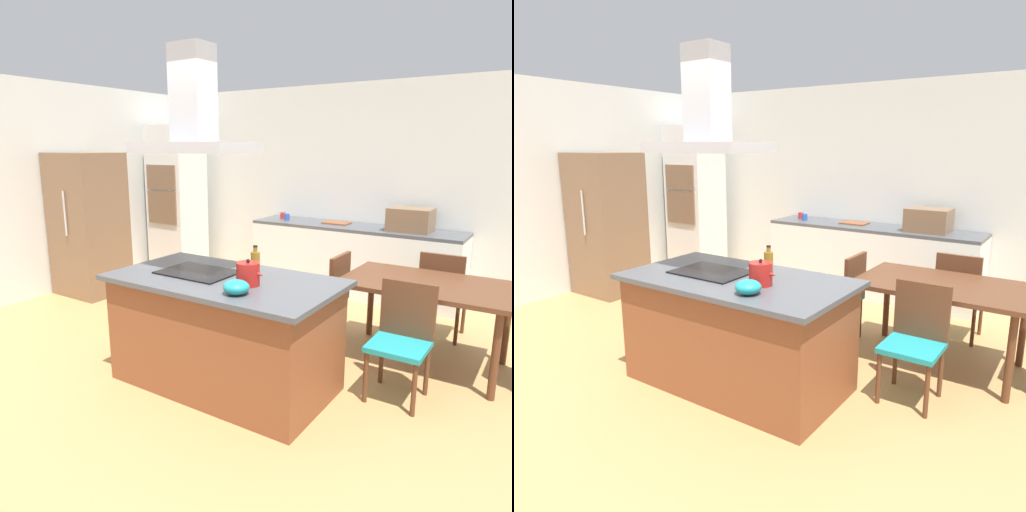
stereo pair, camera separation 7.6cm
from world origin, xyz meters
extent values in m
plane|color=tan|center=(0.00, 1.50, 0.00)|extent=(16.00, 16.00, 0.00)
cube|color=silver|center=(0.00, 3.25, 1.35)|extent=(7.20, 0.10, 2.70)
cube|color=silver|center=(-3.45, 1.00, 1.35)|extent=(0.10, 8.80, 2.70)
cube|color=brown|center=(0.00, 0.00, 0.43)|extent=(1.70, 0.90, 0.86)
cube|color=#4C4F54|center=(0.00, 0.00, 0.88)|extent=(1.80, 1.00, 0.04)
cube|color=black|center=(-0.26, 0.00, 0.91)|extent=(0.60, 0.44, 0.01)
cylinder|color=#B21E19|center=(0.27, -0.07, 0.99)|extent=(0.17, 0.17, 0.17)
sphere|color=black|center=(0.27, -0.07, 1.08)|extent=(0.03, 0.03, 0.03)
cone|color=#B21E19|center=(0.38, -0.07, 0.99)|extent=(0.06, 0.03, 0.04)
cylinder|color=olive|center=(0.19, 0.17, 1.00)|extent=(0.07, 0.07, 0.20)
cylinder|color=olive|center=(0.19, 0.17, 1.12)|extent=(0.03, 0.03, 0.04)
cylinder|color=black|center=(0.19, 0.17, 1.14)|extent=(0.04, 0.04, 0.01)
ellipsoid|color=teal|center=(0.33, -0.29, 0.95)|extent=(0.19, 0.19, 0.10)
cube|color=white|center=(-0.07, 2.88, 0.43)|extent=(2.73, 0.62, 0.86)
cube|color=#4C4F54|center=(-0.07, 2.88, 0.88)|extent=(2.73, 0.62, 0.04)
cube|color=brown|center=(0.63, 2.88, 1.04)|extent=(0.50, 0.38, 0.28)
cylinder|color=red|center=(-1.16, 2.92, 0.95)|extent=(0.08, 0.08, 0.09)
cylinder|color=#2D56B2|center=(-1.04, 2.83, 0.95)|extent=(0.08, 0.08, 0.09)
cube|color=brown|center=(-0.34, 2.93, 0.91)|extent=(0.34, 0.24, 0.02)
cube|color=white|center=(-2.90, 2.65, 1.10)|extent=(0.70, 0.64, 2.20)
cube|color=brown|center=(-2.90, 2.32, 1.45)|extent=(0.56, 0.02, 0.36)
cube|color=brown|center=(-2.90, 2.32, 1.00)|extent=(0.56, 0.02, 0.48)
cube|color=brown|center=(-2.98, 1.05, 0.91)|extent=(0.80, 0.70, 1.82)
cylinder|color=beige|center=(-2.93, 0.68, 1.10)|extent=(0.02, 0.02, 0.55)
cube|color=#59331E|center=(1.24, 1.28, 0.73)|extent=(1.40, 0.90, 0.04)
cylinder|color=#59331E|center=(0.62, 0.91, 0.35)|extent=(0.06, 0.06, 0.71)
cylinder|color=#59331E|center=(1.86, 0.91, 0.35)|extent=(0.06, 0.06, 0.71)
cylinder|color=#59331E|center=(0.62, 1.65, 0.35)|extent=(0.06, 0.06, 0.71)
cylinder|color=#59331E|center=(1.86, 1.65, 0.35)|extent=(0.06, 0.06, 0.71)
cube|color=teal|center=(0.24, 1.28, 0.43)|extent=(0.42, 0.42, 0.04)
cube|color=#59331E|center=(0.43, 1.28, 0.67)|extent=(0.04, 0.42, 0.44)
cylinder|color=#59331E|center=(0.06, 1.10, 0.21)|extent=(0.04, 0.04, 0.41)
cylinder|color=#59331E|center=(0.06, 1.46, 0.21)|extent=(0.04, 0.04, 0.41)
cylinder|color=#59331E|center=(0.42, 1.10, 0.21)|extent=(0.04, 0.04, 0.41)
cylinder|color=#59331E|center=(0.42, 1.46, 0.21)|extent=(0.04, 0.04, 0.41)
cube|color=teal|center=(1.24, 2.03, 0.43)|extent=(0.42, 0.42, 0.04)
cube|color=#59331E|center=(1.24, 1.84, 0.67)|extent=(0.42, 0.04, 0.44)
cylinder|color=#59331E|center=(1.06, 2.21, 0.21)|extent=(0.04, 0.04, 0.41)
cylinder|color=#59331E|center=(1.42, 2.21, 0.21)|extent=(0.04, 0.04, 0.41)
cylinder|color=#59331E|center=(1.06, 1.85, 0.21)|extent=(0.04, 0.04, 0.41)
cylinder|color=#59331E|center=(1.42, 1.85, 0.21)|extent=(0.04, 0.04, 0.41)
cube|color=teal|center=(1.24, 0.53, 0.43)|extent=(0.42, 0.42, 0.04)
cube|color=#59331E|center=(1.24, 0.72, 0.67)|extent=(0.42, 0.04, 0.44)
cylinder|color=#59331E|center=(1.42, 0.35, 0.21)|extent=(0.04, 0.04, 0.41)
cylinder|color=#59331E|center=(1.06, 0.35, 0.21)|extent=(0.04, 0.04, 0.41)
cylinder|color=#59331E|center=(1.42, 0.71, 0.21)|extent=(0.04, 0.04, 0.41)
cylinder|color=#59331E|center=(1.06, 0.71, 0.21)|extent=(0.04, 0.04, 0.41)
cube|color=#ADADB2|center=(-0.26, 0.00, 1.89)|extent=(0.90, 0.55, 0.08)
cube|color=#ADADB2|center=(-0.26, 0.00, 2.28)|extent=(0.28, 0.24, 0.70)
camera|label=1|loc=(2.16, -2.84, 1.90)|focal=33.28mm
camera|label=2|loc=(2.23, -2.80, 1.90)|focal=33.28mm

